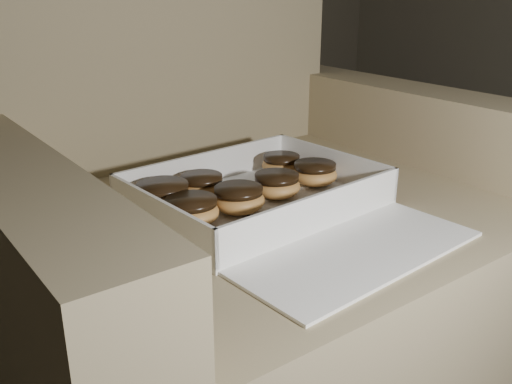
{
  "coord_description": "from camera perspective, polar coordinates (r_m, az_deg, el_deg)",
  "views": [
    {
      "loc": [
        -0.42,
        -0.03,
        0.79
      ],
      "look_at": [
        0.1,
        0.66,
        0.46
      ],
      "focal_mm": 40.0,
      "sensor_mm": 36.0,
      "label": 1
    }
  ],
  "objects": [
    {
      "name": "crumb_a",
      "position": [
        0.88,
        -0.77,
        -2.28
      ],
      "size": [
        0.01,
        0.01,
        0.0
      ],
      "primitive_type": "ellipsoid",
      "color": "black",
      "rests_on": "bakery_box"
    },
    {
      "name": "armchair",
      "position": [
        1.07,
        -0.84,
        -6.2
      ],
      "size": [
        0.93,
        0.78,
        0.97
      ],
      "color": "#847954",
      "rests_on": "floor"
    },
    {
      "name": "crumb_c",
      "position": [
        0.93,
        7.96,
        -1.38
      ],
      "size": [
        0.01,
        0.01,
        0.0
      ],
      "primitive_type": "ellipsoid",
      "color": "black",
      "rests_on": "bakery_box"
    },
    {
      "name": "donut_e",
      "position": [
        1.07,
        2.56,
        2.81
      ],
      "size": [
        0.07,
        0.07,
        0.04
      ],
      "color": "gold",
      "rests_on": "bakery_box"
    },
    {
      "name": "donut_f",
      "position": [
        0.85,
        -6.49,
        -1.86
      ],
      "size": [
        0.08,
        0.08,
        0.04
      ],
      "color": "gold",
      "rests_on": "bakery_box"
    },
    {
      "name": "crumb_b",
      "position": [
        0.79,
        -0.14,
        -5.23
      ],
      "size": [
        0.01,
        0.01,
        0.0
      ],
      "primitive_type": "ellipsoid",
      "color": "black",
      "rests_on": "bakery_box"
    },
    {
      "name": "bakery_box",
      "position": [
        0.91,
        1.78,
        -1.51
      ],
      "size": [
        0.4,
        0.46,
        0.06
      ],
      "rotation": [
        0.0,
        0.0,
        0.06
      ],
      "color": "white",
      "rests_on": "armchair"
    },
    {
      "name": "donut_a",
      "position": [
        0.89,
        -1.75,
        -0.67
      ],
      "size": [
        0.08,
        0.08,
        0.04
      ],
      "color": "gold",
      "rests_on": "bakery_box"
    },
    {
      "name": "donut_b",
      "position": [
        0.95,
        2.08,
        0.73
      ],
      "size": [
        0.08,
        0.08,
        0.04
      ],
      "color": "gold",
      "rests_on": "bakery_box"
    },
    {
      "name": "donut_d",
      "position": [
        0.91,
        -9.3,
        -0.37
      ],
      "size": [
        0.09,
        0.09,
        0.04
      ],
      "color": "gold",
      "rests_on": "bakery_box"
    },
    {
      "name": "donut_c",
      "position": [
        0.96,
        -5.46,
        0.68
      ],
      "size": [
        0.08,
        0.08,
        0.04
      ],
      "color": "gold",
      "rests_on": "bakery_box"
    },
    {
      "name": "donut_g",
      "position": [
        1.02,
        5.9,
        1.89
      ],
      "size": [
        0.08,
        0.08,
        0.04
      ],
      "color": "gold",
      "rests_on": "bakery_box"
    }
  ]
}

